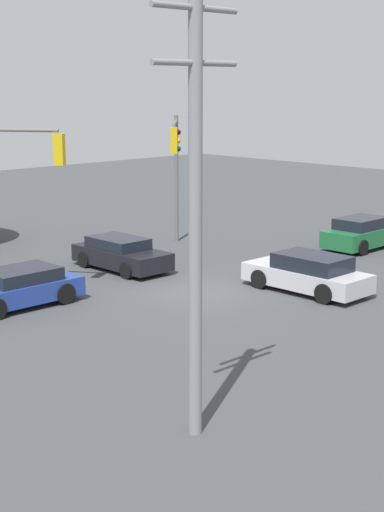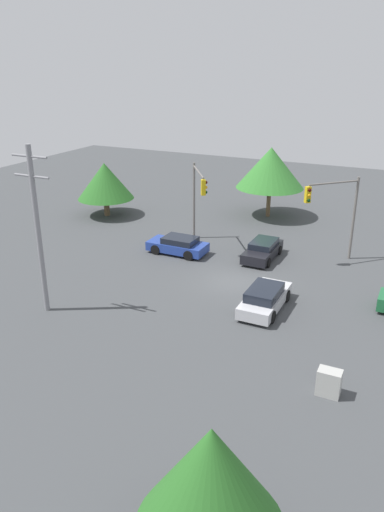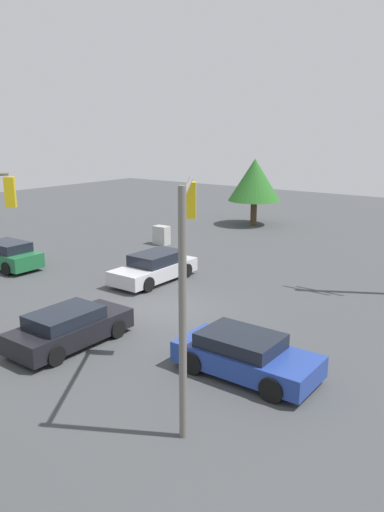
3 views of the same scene
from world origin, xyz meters
TOP-DOWN VIEW (x-y plane):
  - ground_plane at (0.00, 0.00)m, footprint 80.00×80.00m
  - sedan_green at (10.53, 0.24)m, footprint 4.07×1.87m
  - sedan_dark at (0.35, 4.61)m, footprint 1.89×4.25m
  - sedan_blue at (-5.41, 2.92)m, footprint 4.22×2.01m
  - sedan_silver at (2.87, -2.63)m, footprint 1.94×4.54m
  - traffic_signal_main at (-4.84, 4.99)m, footprint 2.67×3.74m
  - electrical_cabinet at (7.65, -8.82)m, footprint 0.97×0.63m
  - tree_left at (6.38, -18.12)m, footprint 3.92×3.92m

SIDE VIEW (x-z plane):
  - ground_plane at x=0.00m, z-range 0.00..0.00m
  - electrical_cabinet at x=7.65m, z-range 0.00..1.17m
  - sedan_blue at x=-5.41m, z-range 0.00..1.24m
  - sedan_dark at x=0.35m, z-range -0.01..1.25m
  - sedan_silver at x=2.87m, z-range -0.02..1.34m
  - sedan_green at x=10.53m, z-range -0.02..1.39m
  - tree_left at x=6.38m, z-range 0.90..5.84m
  - traffic_signal_main at x=-4.84m, z-range 1.13..7.02m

